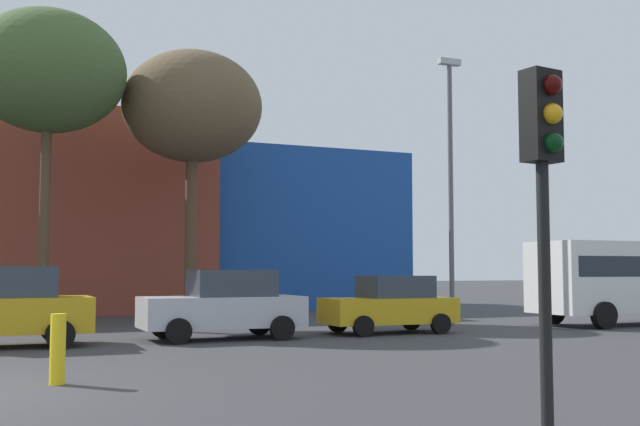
{
  "coord_description": "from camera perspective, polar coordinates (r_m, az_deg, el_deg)",
  "views": [
    {
      "loc": [
        0.75,
        -12.56,
        1.8
      ],
      "look_at": [
        8.63,
        5.83,
        3.29
      ],
      "focal_mm": 43.14,
      "sensor_mm": 36.0,
      "label": 1
    }
  ],
  "objects": [
    {
      "name": "traffic_light_near_right",
      "position": [
        7.69,
        16.29,
        3.02
      ],
      "size": [
        0.39,
        0.38,
        3.74
      ],
      "rotation": [
        0.0,
        0.0,
        -1.43
      ],
      "color": "black",
      "rests_on": "ground_plane"
    },
    {
      "name": "bare_tree_1",
      "position": [
        27.36,
        -19.52,
        9.81
      ],
      "size": [
        5.08,
        5.08,
        10.41
      ],
      "color": "brown",
      "rests_on": "ground_plane"
    },
    {
      "name": "bare_tree_0",
      "position": [
        28.64,
        -9.44,
        7.69
      ],
      "size": [
        5.07,
        5.07,
        9.78
      ],
      "color": "brown",
      "rests_on": "ground_plane"
    },
    {
      "name": "parked_car_3",
      "position": [
        20.41,
        -7.11,
        -6.76
      ],
      "size": [
        4.18,
        2.05,
        1.81
      ],
      "rotation": [
        0.0,
        0.0,
        3.14
      ],
      "color": "silver",
      "rests_on": "ground_plane"
    },
    {
      "name": "bollard_yellow_0",
      "position": [
        13.0,
        -18.88,
        -9.53
      ],
      "size": [
        0.24,
        0.24,
        1.11
      ],
      "primitive_type": "cylinder",
      "color": "yellow",
      "rests_on": "ground_plane"
    },
    {
      "name": "white_bus",
      "position": [
        27.61,
        21.91,
        -4.33
      ],
      "size": [
        6.8,
        2.62,
        2.72
      ],
      "rotation": [
        0.0,
        0.0,
        3.14
      ],
      "color": "white",
      "rests_on": "ground_plane"
    },
    {
      "name": "street_lamp",
      "position": [
        25.58,
        9.67,
        2.83
      ],
      "size": [
        0.8,
        0.24,
        8.8
      ],
      "color": "#59595E",
      "rests_on": "ground_plane"
    },
    {
      "name": "parked_car_4",
      "position": [
        22.29,
        5.24,
        -6.78
      ],
      "size": [
        3.79,
        1.86,
        1.64
      ],
      "rotation": [
        0.0,
        0.0,
        3.14
      ],
      "color": "gold",
      "rests_on": "ground_plane"
    }
  ]
}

